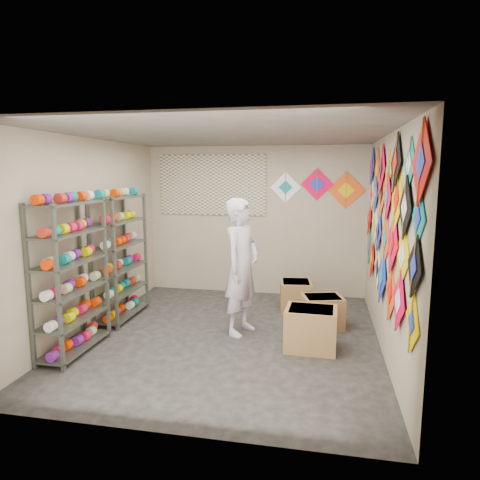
% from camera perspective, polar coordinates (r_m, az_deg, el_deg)
% --- Properties ---
extents(ground, '(4.50, 4.50, 0.00)m').
position_cam_1_polar(ground, '(6.00, -1.52, -12.77)').
color(ground, black).
extents(room_walls, '(4.50, 4.50, 4.50)m').
position_cam_1_polar(room_walls, '(5.61, -1.59, 3.04)').
color(room_walls, tan).
rests_on(room_walls, ground).
extents(shelf_rack_front, '(0.40, 1.10, 1.90)m').
position_cam_1_polar(shelf_rack_front, '(5.63, -21.60, -4.74)').
color(shelf_rack_front, '#4C5147').
rests_on(shelf_rack_front, ground).
extents(shelf_rack_back, '(0.40, 1.10, 1.90)m').
position_cam_1_polar(shelf_rack_back, '(6.73, -15.66, -2.27)').
color(shelf_rack_back, '#4C5147').
rests_on(shelf_rack_back, ground).
extents(string_spools, '(0.12, 2.36, 0.12)m').
position_cam_1_polar(string_spools, '(6.15, -18.40, -2.54)').
color(string_spools, '#E91545').
rests_on(string_spools, ground).
extents(kite_wall_display, '(0.06, 4.29, 2.09)m').
position_cam_1_polar(kite_wall_display, '(5.52, 18.90, 2.50)').
color(kite_wall_display, '#EBBE00').
rests_on(kite_wall_display, room_walls).
extents(back_wall_kites, '(1.65, 0.02, 0.71)m').
position_cam_1_polar(back_wall_kites, '(7.68, 10.53, 6.90)').
color(back_wall_kites, white).
rests_on(back_wall_kites, room_walls).
extents(poster, '(2.00, 0.01, 1.10)m').
position_cam_1_polar(poster, '(7.94, -3.74, 7.34)').
color(poster, '#53489D').
rests_on(poster, room_walls).
extents(shopkeeper, '(0.95, 0.86, 1.89)m').
position_cam_1_polar(shopkeeper, '(5.89, 0.20, -3.58)').
color(shopkeeper, silver).
rests_on(shopkeeper, ground).
extents(carton_a, '(0.66, 0.55, 0.53)m').
position_cam_1_polar(carton_a, '(5.61, 9.42, -11.57)').
color(carton_a, '#A06F45').
rests_on(carton_a, ground).
extents(carton_b, '(0.66, 0.59, 0.46)m').
position_cam_1_polar(carton_b, '(6.40, 10.90, -9.37)').
color(carton_b, '#A06F45').
rests_on(carton_b, ground).
extents(carton_c, '(0.56, 0.60, 0.47)m').
position_cam_1_polar(carton_c, '(7.11, 7.43, -7.33)').
color(carton_c, '#A06F45').
rests_on(carton_c, ground).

